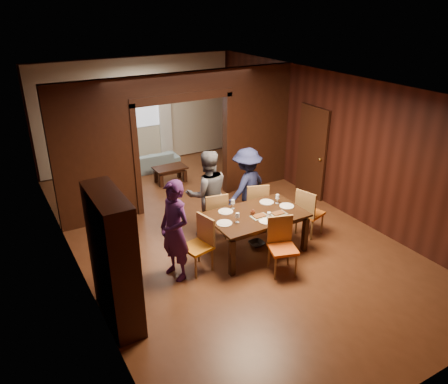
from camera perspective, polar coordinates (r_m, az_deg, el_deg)
floor at (r=8.79m, az=-0.54°, el=-5.12°), size 9.00×9.00×0.00m
ceiling at (r=7.78m, az=-0.62°, el=13.80°), size 5.50×9.00×0.02m
room_walls at (r=9.76m, az=-6.07°, el=7.43°), size 5.52×9.01×2.90m
person_purple at (r=7.10m, az=-6.46°, el=-5.06°), size 0.55×0.71×1.72m
person_grey at (r=8.29m, az=-2.16°, el=-0.29°), size 0.97×0.83×1.74m
person_navy at (r=8.78m, az=2.99°, el=0.69°), size 1.18×0.92×1.61m
sofa at (r=11.87m, az=-10.03°, el=3.89°), size 1.71×0.71×0.49m
serving_bowl at (r=7.96m, az=4.45°, el=-2.07°), size 0.29×0.29×0.07m
dining_table at (r=8.01m, az=4.18°, el=-5.24°), size 1.72×1.07×0.76m
coffee_table at (r=11.07m, az=-7.03°, el=2.29°), size 0.80×0.50×0.40m
chair_left at (r=7.40m, az=-3.56°, el=-6.99°), size 0.52×0.52×0.97m
chair_right at (r=8.65m, az=11.20°, el=-2.52°), size 0.55×0.55×0.97m
chair_far_l at (r=8.38m, az=-1.36°, el=-2.94°), size 0.51×0.51×0.97m
chair_far_r at (r=8.81m, az=4.07°, el=-1.57°), size 0.56×0.56×0.97m
chair_near at (r=7.40m, az=7.71°, el=-7.16°), size 0.55×0.55×0.97m
hutch at (r=6.27m, az=-14.23°, el=-8.57°), size 0.40×1.20×2.00m
door_right at (r=10.19m, az=11.41°, el=5.11°), size 0.06×0.90×2.10m
window_far at (r=12.02m, az=-11.26°, el=11.29°), size 1.20×0.03×1.30m
curtain_left at (r=11.87m, az=-14.45°, el=8.59°), size 0.35×0.06×2.40m
curtain_right at (r=12.34m, az=-7.70°, el=9.72°), size 0.35×0.06×2.40m
plate_left at (r=7.48m, az=0.04°, el=-4.09°), size 0.27×0.27×0.01m
plate_far_l at (r=7.87m, az=0.22°, el=-2.56°), size 0.27×0.27×0.01m
plate_far_r at (r=8.26m, az=5.60°, el=-1.32°), size 0.27×0.27×0.01m
plate_right at (r=8.15m, az=8.19°, el=-1.82°), size 0.27×0.27×0.01m
plate_near at (r=7.59m, az=5.58°, el=-3.77°), size 0.27×0.27×0.01m
platter_a at (r=7.70m, az=4.66°, el=-3.17°), size 0.30×0.20×0.04m
platter_b at (r=7.83m, az=7.09°, el=-2.80°), size 0.30×0.20×0.04m
wineglass_left at (r=7.47m, az=1.76°, el=-3.38°), size 0.08×0.08×0.18m
wineglass_far at (r=7.95m, az=1.17°, el=-1.60°), size 0.08×0.08×0.18m
wineglass_right at (r=8.20m, az=6.97°, el=-0.91°), size 0.08×0.08×0.18m
tumbler at (r=7.61m, az=5.88°, el=-3.14°), size 0.07×0.07×0.14m
condiment_jar at (r=7.73m, az=3.77°, el=-2.72°), size 0.08×0.08×0.11m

